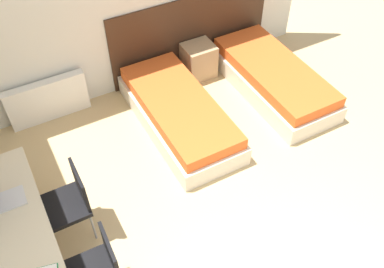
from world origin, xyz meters
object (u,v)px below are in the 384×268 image
bed_near_window (179,113)px  nightstand (199,60)px  bed_near_door (273,79)px  chair_near_laptop (68,201)px

bed_near_window → nightstand: size_ratio=4.00×
bed_near_door → nightstand: nightstand is taller
chair_near_laptop → nightstand: bearing=35.0°
bed_near_window → nightstand: nightstand is taller
nightstand → bed_near_window: bearing=-132.4°
bed_near_door → chair_near_laptop: (-3.08, -0.85, 0.29)m
bed_near_door → nightstand: (-0.72, 0.79, 0.04)m
bed_near_door → nightstand: size_ratio=4.00×
nightstand → chair_near_laptop: size_ratio=0.58×
bed_near_door → chair_near_laptop: size_ratio=2.30×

